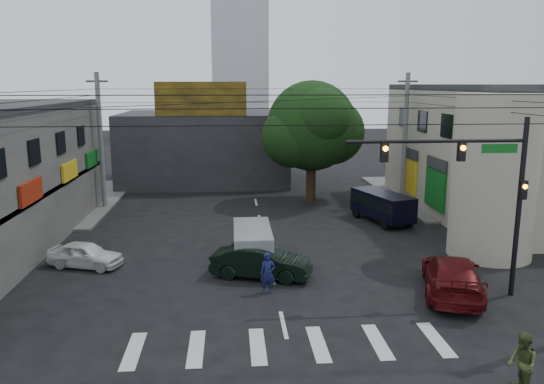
{
  "coord_description": "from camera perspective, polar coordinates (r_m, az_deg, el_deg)",
  "views": [
    {
      "loc": [
        -1.79,
        -20.45,
        8.42
      ],
      "look_at": [
        0.14,
        4.0,
        3.41
      ],
      "focal_mm": 35.0,
      "sensor_mm": 36.0,
      "label": 1
    }
  ],
  "objects": [
    {
      "name": "ground",
      "position": [
        22.19,
        0.46,
        -10.76
      ],
      "size": [
        160.0,
        160.0,
        0.0
      ],
      "primitive_type": "plane",
      "color": "black",
      "rests_on": "ground"
    },
    {
      "name": "building_far",
      "position": [
        46.82,
        -7.22,
        4.8
      ],
      "size": [
        14.0,
        10.0,
        6.0
      ],
      "primitive_type": "cube",
      "color": "#232326",
      "rests_on": "ground"
    },
    {
      "name": "sidewalk_far_left",
      "position": [
        42.56,
        -26.81,
        -1.03
      ],
      "size": [
        16.0,
        16.0,
        0.15
      ],
      "primitive_type": "cube",
      "color": "#514F4C",
      "rests_on": "ground"
    },
    {
      "name": "white_compact",
      "position": [
        26.42,
        -19.45,
        -6.37
      ],
      "size": [
        3.43,
        4.32,
        1.19
      ],
      "primitive_type": "imported",
      "rotation": [
        0.0,
        0.0,
        1.26
      ],
      "color": "silver",
      "rests_on": "ground"
    },
    {
      "name": "traffic_gantry",
      "position": [
        21.99,
        21.49,
        1.33
      ],
      "size": [
        7.1,
        0.35,
        7.2
      ],
      "color": "black",
      "rests_on": "ground"
    },
    {
      "name": "street_tree",
      "position": [
        38.01,
        4.29,
        7.06
      ],
      "size": [
        6.4,
        6.4,
        8.7
      ],
      "color": "black",
      "rests_on": "ground"
    },
    {
      "name": "dark_sedan",
      "position": [
        23.59,
        -1.16,
        -7.5
      ],
      "size": [
        4.03,
        5.27,
        1.45
      ],
      "primitive_type": "imported",
      "rotation": [
        0.0,
        0.0,
        1.27
      ],
      "color": "black",
      "rests_on": "ground"
    },
    {
      "name": "building_right",
      "position": [
        39.12,
        25.97,
        3.89
      ],
      "size": [
        14.0,
        18.0,
        8.0
      ],
      "primitive_type": "cube",
      "color": "#A1967F",
      "rests_on": "ground"
    },
    {
      "name": "maroon_sedan",
      "position": [
        23.01,
        18.8,
        -8.49
      ],
      "size": [
        5.34,
        6.68,
        1.57
      ],
      "primitive_type": "imported",
      "rotation": [
        0.0,
        0.0,
        2.83
      ],
      "color": "#4A0A0C",
      "rests_on": "ground"
    },
    {
      "name": "sidewalk_far_right",
      "position": [
        44.05,
        22.28,
        -0.25
      ],
      "size": [
        16.0,
        16.0,
        0.15
      ],
      "primitive_type": "cube",
      "color": "#514F4C",
      "rests_on": "ground"
    },
    {
      "name": "traffic_officer",
      "position": [
        21.84,
        -0.46,
        -8.74
      ],
      "size": [
        0.65,
        0.45,
        1.71
      ],
      "primitive_type": "imported",
      "rotation": [
        0.0,
        0.0,
        0.04
      ],
      "color": "#141846",
      "rests_on": "ground"
    },
    {
      "name": "silver_minivan",
      "position": [
        25.19,
        -2.12,
        -5.85
      ],
      "size": [
        4.17,
        1.77,
        1.79
      ],
      "primitive_type": null,
      "rotation": [
        0.0,
        0.0,
        1.57
      ],
      "color": "#92969A",
      "rests_on": "ground"
    },
    {
      "name": "billboard",
      "position": [
        41.63,
        -7.67,
        9.9
      ],
      "size": [
        7.0,
        0.3,
        2.6
      ],
      "primitive_type": "cube",
      "color": "olive",
      "rests_on": "building_far"
    },
    {
      "name": "pedestrian_olive",
      "position": [
        16.76,
        25.31,
        -16.36
      ],
      "size": [
        0.95,
        0.79,
        1.78
      ],
      "primitive_type": "imported",
      "rotation": [
        0.0,
        0.0,
        -1.64
      ],
      "color": "#3A4921",
      "rests_on": "ground"
    },
    {
      "name": "corner_column",
      "position": [
        27.95,
        22.79,
        1.53
      ],
      "size": [
        4.0,
        4.0,
        8.0
      ],
      "primitive_type": "cylinder",
      "color": "#A1967F",
      "rests_on": "ground"
    },
    {
      "name": "navy_van",
      "position": [
        33.48,
        11.77,
        -1.64
      ],
      "size": [
        5.69,
        4.53,
        1.85
      ],
      "primitive_type": null,
      "rotation": [
        0.0,
        0.0,
        1.89
      ],
      "color": "black",
      "rests_on": "ground"
    },
    {
      "name": "utility_pole_far_left",
      "position": [
        37.67,
        -17.94,
        5.16
      ],
      "size": [
        0.32,
        0.32,
        9.2
      ],
      "primitive_type": "cylinder",
      "color": "#59595B",
      "rests_on": "ground"
    },
    {
      "name": "utility_pole_far_right",
      "position": [
        38.66,
        14.11,
        5.52
      ],
      "size": [
        0.32,
        0.32,
        9.2
      ],
      "primitive_type": "cylinder",
      "color": "#59595B",
      "rests_on": "ground"
    }
  ]
}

